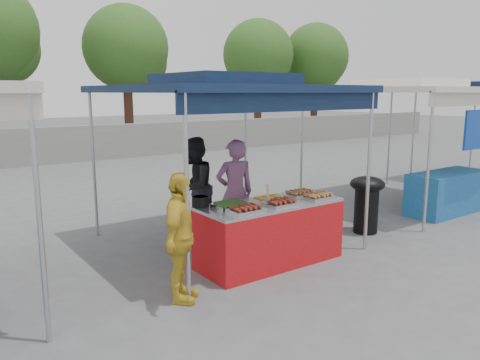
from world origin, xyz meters
TOP-DOWN VIEW (x-y plane):
  - ground_plane at (0.00, 0.00)m, footprint 80.00×80.00m
  - back_wall at (0.00, 11.00)m, footprint 40.00×0.25m
  - main_canopy at (0.00, 0.97)m, footprint 3.20×3.20m
  - neighbor_stall_right at (4.50, 0.57)m, footprint 3.20×3.20m
  - tree_2 at (3.64, 13.09)m, footprint 3.37×3.29m
  - tree_3 at (10.12, 13.02)m, footprint 3.38×3.29m
  - tree_4 at (13.80, 12.97)m, footprint 3.43×3.35m
  - vendor_table at (0.00, -0.10)m, footprint 2.00×0.80m
  - food_tray_fl at (-0.59, -0.34)m, footprint 0.42×0.30m
  - food_tray_fm at (-0.02, -0.33)m, footprint 0.42×0.30m
  - food_tray_fr at (0.65, -0.34)m, footprint 0.42×0.30m
  - food_tray_bl at (-0.59, -0.01)m, footprint 0.42×0.30m
  - food_tray_bm at (0.02, -0.01)m, footprint 0.42×0.30m
  - food_tray_br at (0.58, -0.05)m, footprint 0.42×0.30m
  - cooking_pot at (-0.88, 0.26)m, footprint 0.23×0.23m
  - skewer_cup at (-0.17, -0.24)m, footprint 0.08×0.08m
  - wok_burner at (2.20, 0.07)m, footprint 0.57×0.57m
  - crate_left at (-0.47, 0.41)m, footprint 0.52×0.36m
  - crate_right at (0.24, 0.67)m, footprint 0.55×0.38m
  - crate_stacked at (0.24, 0.67)m, footprint 0.52×0.37m
  - vendor_woman at (0.07, 0.83)m, footprint 0.68×0.54m
  - helper_man at (-0.19, 1.60)m, footprint 0.99×0.96m
  - customer_person at (-1.56, -0.44)m, footprint 0.84×0.88m

SIDE VIEW (x-z plane):
  - ground_plane at x=0.00m, z-range 0.00..0.00m
  - crate_left at x=-0.47m, z-range 0.00..0.31m
  - crate_right at x=0.24m, z-range 0.00..0.33m
  - vendor_table at x=0.00m, z-range 0.00..0.85m
  - crate_stacked at x=0.24m, z-range 0.33..0.64m
  - wok_burner at x=2.20m, z-range 0.09..1.04m
  - back_wall at x=0.00m, z-range 0.00..1.20m
  - customer_person at x=-1.56m, z-range 0.00..1.46m
  - helper_man at x=-0.19m, z-range 0.00..1.61m
  - vendor_woman at x=0.07m, z-range 0.00..1.62m
  - food_tray_fl at x=-0.59m, z-range 0.85..0.92m
  - food_tray_fm at x=-0.02m, z-range 0.85..0.92m
  - food_tray_fr at x=0.65m, z-range 0.85..0.92m
  - food_tray_bl at x=-0.59m, z-range 0.85..0.92m
  - food_tray_bm at x=0.02m, z-range 0.85..0.92m
  - food_tray_br at x=0.58m, z-range 0.85..0.92m
  - skewer_cup at x=-0.17m, z-range 0.85..0.95m
  - cooking_pot at x=-0.88m, z-range 0.85..0.98m
  - neighbor_stall_right at x=4.50m, z-range 0.32..2.89m
  - main_canopy at x=0.00m, z-range 1.08..3.65m
  - tree_2 at x=3.64m, z-range 1.04..6.69m
  - tree_3 at x=10.12m, z-range 1.04..6.69m
  - tree_4 at x=13.80m, z-range 1.06..6.82m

